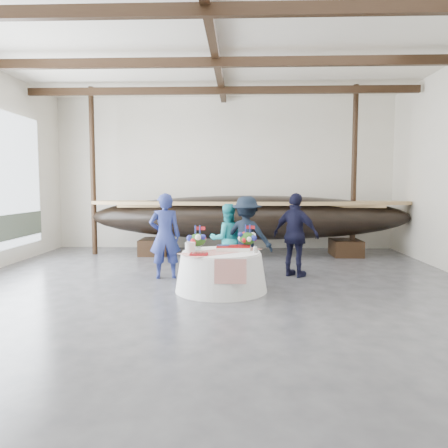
{
  "coord_description": "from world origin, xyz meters",
  "views": [
    {
      "loc": [
        0.47,
        -7.14,
        1.87
      ],
      "look_at": [
        0.15,
        1.94,
        1.08
      ],
      "focal_mm": 35.0,
      "sensor_mm": 36.0,
      "label": 1
    }
  ],
  "objects": [
    {
      "name": "guest_man_right",
      "position": [
        1.63,
        1.81,
        0.86
      ],
      "size": [
        1.07,
        0.94,
        1.73
      ],
      "primitive_type": "imported",
      "rotation": [
        0.0,
        0.0,
        2.51
      ],
      "color": "black",
      "rests_on": "ground"
    },
    {
      "name": "tabletop_items",
      "position": [
        0.13,
        0.67,
        0.86
      ],
      "size": [
        1.5,
        1.42,
        0.4
      ],
      "color": "red",
      "rests_on": "banquet_table"
    },
    {
      "name": "ceiling",
      "position": [
        0.0,
        0.0,
        4.5
      ],
      "size": [
        10.0,
        12.0,
        0.01
      ],
      "primitive_type": "cube",
      "color": "white",
      "rests_on": "wall_back"
    },
    {
      "name": "pavilion_structure",
      "position": [
        0.0,
        0.79,
        4.0
      ],
      "size": [
        9.8,
        11.76,
        4.5
      ],
      "color": "black",
      "rests_on": "ground"
    },
    {
      "name": "guest_woman_teal",
      "position": [
        0.21,
        1.97,
        0.75
      ],
      "size": [
        0.84,
        0.73,
        1.5
      ],
      "primitive_type": "imported",
      "rotation": [
        0.0,
        0.0,
        3.38
      ],
      "color": "#23AAB5",
      "rests_on": "ground"
    },
    {
      "name": "banquet_table",
      "position": [
        0.15,
        0.54,
        0.35
      ],
      "size": [
        1.64,
        1.64,
        0.71
      ],
      "color": "white",
      "rests_on": "ground"
    },
    {
      "name": "wall_back",
      "position": [
        0.0,
        6.0,
        2.25
      ],
      "size": [
        10.0,
        0.02,
        4.5
      ],
      "primitive_type": "cube",
      "color": "silver",
      "rests_on": "ground"
    },
    {
      "name": "guest_woman_blue",
      "position": [
        -1.04,
        1.57,
        0.86
      ],
      "size": [
        0.7,
        0.53,
        1.73
      ],
      "primitive_type": "imported",
      "rotation": [
        0.0,
        0.0,
        3.34
      ],
      "color": "navy",
      "rests_on": "ground"
    },
    {
      "name": "guest_man_left",
      "position": [
        0.62,
        1.82,
        0.83
      ],
      "size": [
        1.19,
        0.85,
        1.66
      ],
      "primitive_type": "imported",
      "rotation": [
        0.0,
        0.0,
        2.91
      ],
      "color": "black",
      "rests_on": "ground"
    },
    {
      "name": "floor",
      "position": [
        0.0,
        0.0,
        0.0
      ],
      "size": [
        10.0,
        12.0,
        0.01
      ],
      "primitive_type": "cube",
      "color": "#3D3D42",
      "rests_on": "ground"
    },
    {
      "name": "longboat_display",
      "position": [
        0.74,
        4.6,
        1.03
      ],
      "size": [
        8.62,
        1.72,
        1.62
      ],
      "color": "black",
      "rests_on": "ground"
    },
    {
      "name": "wall_front",
      "position": [
        0.0,
        -6.0,
        2.25
      ],
      "size": [
        10.0,
        0.02,
        4.5
      ],
      "primitive_type": "cube",
      "color": "silver",
      "rests_on": "ground"
    }
  ]
}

